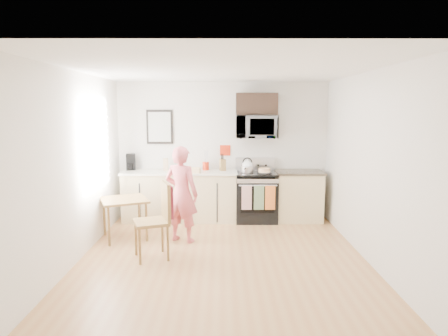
{
  "coord_description": "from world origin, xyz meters",
  "views": [
    {
      "loc": [
        0.0,
        -5.35,
        2.08
      ],
      "look_at": [
        0.02,
        1.0,
        1.15
      ],
      "focal_mm": 32.0,
      "sensor_mm": 36.0,
      "label": 1
    }
  ],
  "objects_px": {
    "microwave": "(256,127)",
    "chair": "(162,209)",
    "range": "(256,198)",
    "dining_table": "(124,203)",
    "cake": "(264,171)",
    "person": "(181,194)"
  },
  "relations": [
    {
      "from": "person",
      "to": "dining_table",
      "type": "bearing_deg",
      "value": 14.24
    },
    {
      "from": "chair",
      "to": "person",
      "type": "bearing_deg",
      "value": 53.06
    },
    {
      "from": "microwave",
      "to": "person",
      "type": "relative_size",
      "value": 0.5
    },
    {
      "from": "range",
      "to": "chair",
      "type": "relative_size",
      "value": 1.08
    },
    {
      "from": "range",
      "to": "dining_table",
      "type": "relative_size",
      "value": 1.46
    },
    {
      "from": "microwave",
      "to": "chair",
      "type": "bearing_deg",
      "value": -126.9
    },
    {
      "from": "range",
      "to": "dining_table",
      "type": "height_order",
      "value": "range"
    },
    {
      "from": "dining_table",
      "to": "person",
      "type": "bearing_deg",
      "value": -8.25
    },
    {
      "from": "dining_table",
      "to": "cake",
      "type": "relative_size",
      "value": 3.0
    },
    {
      "from": "range",
      "to": "cake",
      "type": "distance_m",
      "value": 0.56
    },
    {
      "from": "microwave",
      "to": "chair",
      "type": "height_order",
      "value": "microwave"
    },
    {
      "from": "dining_table",
      "to": "chair",
      "type": "xyz_separation_m",
      "value": [
        0.73,
        -0.82,
        0.11
      ]
    },
    {
      "from": "microwave",
      "to": "cake",
      "type": "bearing_deg",
      "value": -56.93
    },
    {
      "from": "range",
      "to": "microwave",
      "type": "relative_size",
      "value": 1.53
    },
    {
      "from": "chair",
      "to": "cake",
      "type": "distance_m",
      "value": 2.42
    },
    {
      "from": "microwave",
      "to": "dining_table",
      "type": "bearing_deg",
      "value": -152.44
    },
    {
      "from": "range",
      "to": "microwave",
      "type": "bearing_deg",
      "value": 90.06
    },
    {
      "from": "range",
      "to": "person",
      "type": "height_order",
      "value": "person"
    },
    {
      "from": "range",
      "to": "chair",
      "type": "bearing_deg",
      "value": -128.4
    },
    {
      "from": "microwave",
      "to": "cake",
      "type": "xyz_separation_m",
      "value": [
        0.14,
        -0.21,
        -0.79
      ]
    },
    {
      "from": "microwave",
      "to": "person",
      "type": "xyz_separation_m",
      "value": [
        -1.28,
        -1.29,
        -1.0
      ]
    },
    {
      "from": "microwave",
      "to": "dining_table",
      "type": "distance_m",
      "value": 2.76
    }
  ]
}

